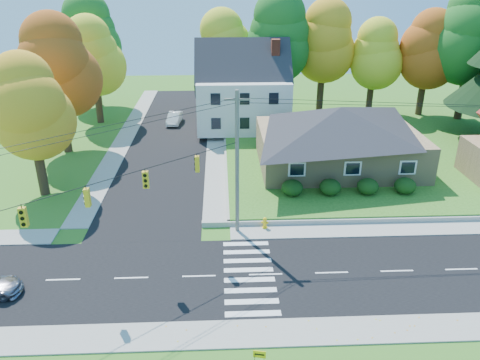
{
  "coord_description": "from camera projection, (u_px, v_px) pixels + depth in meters",
  "views": [
    {
      "loc": [
        -2.56,
        -23.22,
        16.6
      ],
      "look_at": [
        -1.19,
        8.0,
        2.69
      ],
      "focal_mm": 35.0,
      "sensor_mm": 36.0,
      "label": 1
    }
  ],
  "objects": [
    {
      "name": "road_main",
      "position": [
        266.0,
        274.0,
        28.04
      ],
      "size": [
        90.0,
        8.0,
        0.02
      ],
      "primitive_type": "cube",
      "color": "black",
      "rests_on": "ground"
    },
    {
      "name": "tree_lot_2",
      "position": [
        324.0,
        42.0,
        55.83
      ],
      "size": [
        7.28,
        7.28,
        13.56
      ],
      "color": "#3F2A19",
      "rests_on": "lawn"
    },
    {
      "name": "road_cross",
      "position": [
        171.0,
        137.0,
        51.45
      ],
      "size": [
        8.0,
        44.0,
        0.02
      ],
      "primitive_type": "cube",
      "color": "black",
      "rests_on": "ground"
    },
    {
      "name": "ranch_house",
      "position": [
        339.0,
        136.0,
        41.64
      ],
      "size": [
        14.6,
        10.6,
        5.4
      ],
      "color": "tan",
      "rests_on": "lawn"
    },
    {
      "name": "fire_hydrant",
      "position": [
        265.0,
        223.0,
        32.91
      ],
      "size": [
        0.51,
        0.4,
        0.89
      ],
      "color": "yellow",
      "rests_on": "ground"
    },
    {
      "name": "tree_west_3",
      "position": [
        91.0,
        36.0,
        60.08
      ],
      "size": [
        7.84,
        7.84,
        14.6
      ],
      "color": "#3F2A19",
      "rests_on": "ground"
    },
    {
      "name": "tree_lot_3",
      "position": [
        375.0,
        54.0,
        55.69
      ],
      "size": [
        6.16,
        6.16,
        11.47
      ],
      "color": "#3F2A19",
      "rests_on": "lawn"
    },
    {
      "name": "white_car",
      "position": [
        174.0,
        118.0,
        55.73
      ],
      "size": [
        1.75,
        4.12,
        1.32
      ],
      "primitive_type": "imported",
      "rotation": [
        0.0,
        0.0,
        -0.09
      ],
      "color": "white",
      "rests_on": "road_cross"
    },
    {
      "name": "tree_west_2",
      "position": [
        93.0,
        56.0,
        53.39
      ],
      "size": [
        6.72,
        6.72,
        12.51
      ],
      "color": "#3F2A19",
      "rests_on": "ground"
    },
    {
      "name": "tree_lot_1",
      "position": [
        275.0,
        38.0,
        54.41
      ],
      "size": [
        7.84,
        7.84,
        14.6
      ],
      "color": "#3F2A19",
      "rests_on": "lawn"
    },
    {
      "name": "tree_lot_5",
      "position": [
        474.0,
        34.0,
        52.29
      ],
      "size": [
        8.4,
        8.4,
        15.64
      ],
      "color": "#3F2A19",
      "rests_on": "lawn"
    },
    {
      "name": "hedge_row",
      "position": [
        349.0,
        187.0,
        36.83
      ],
      "size": [
        10.7,
        1.7,
        1.27
      ],
      "color": "#163A10",
      "rests_on": "lawn"
    },
    {
      "name": "traffic_infrastructure",
      "position": [
        263.0,
        187.0,
        27.18
      ],
      "size": [
        38.1,
        10.66,
        10.0
      ],
      "color": "#666059",
      "rests_on": "ground"
    },
    {
      "name": "colonial_house",
      "position": [
        243.0,
        91.0,
        51.74
      ],
      "size": [
        10.4,
        8.4,
        9.6
      ],
      "color": "silver",
      "rests_on": "lawn"
    },
    {
      "name": "sidewalk_north",
      "position": [
        259.0,
        232.0,
        32.59
      ],
      "size": [
        90.0,
        2.0,
        0.08
      ],
      "primitive_type": "cube",
      "color": "#9C9A90",
      "rests_on": "ground"
    },
    {
      "name": "tree_lot_0",
      "position": [
        224.0,
        48.0,
        55.61
      ],
      "size": [
        6.72,
        6.72,
        12.51
      ],
      "color": "#3F2A19",
      "rests_on": "lawn"
    },
    {
      "name": "ground",
      "position": [
        266.0,
        275.0,
        28.04
      ],
      "size": [
        120.0,
        120.0,
        0.0
      ],
      "primitive_type": "plane",
      "color": "#3D7923"
    },
    {
      "name": "sidewalk_south",
      "position": [
        275.0,
        333.0,
        23.46
      ],
      "size": [
        90.0,
        2.0,
        0.08
      ],
      "primitive_type": "cube",
      "color": "#9C9A90",
      "rests_on": "ground"
    },
    {
      "name": "lawn",
      "position": [
        373.0,
        148.0,
        47.63
      ],
      "size": [
        30.0,
        30.0,
        0.5
      ],
      "primitive_type": "cube",
      "color": "#3D7923",
      "rests_on": "ground"
    },
    {
      "name": "tree_west_0",
      "position": [
        29.0,
        109.0,
        35.4
      ],
      "size": [
        6.16,
        6.16,
        11.47
      ],
      "color": "#3F2A19",
      "rests_on": "ground"
    },
    {
      "name": "yard_sign",
      "position": [
        259.0,
        355.0,
        21.47
      ],
      "size": [
        0.59,
        0.15,
        0.75
      ],
      "color": "black",
      "rests_on": "ground"
    },
    {
      "name": "tree_west_1",
      "position": [
        55.0,
        67.0,
        43.96
      ],
      "size": [
        7.28,
        7.28,
        13.56
      ],
      "color": "#3F2A19",
      "rests_on": "ground"
    },
    {
      "name": "tree_lot_4",
      "position": [
        428.0,
        50.0,
        54.76
      ],
      "size": [
        6.72,
        6.72,
        12.51
      ],
      "color": "#3F2A19",
      "rests_on": "lawn"
    }
  ]
}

